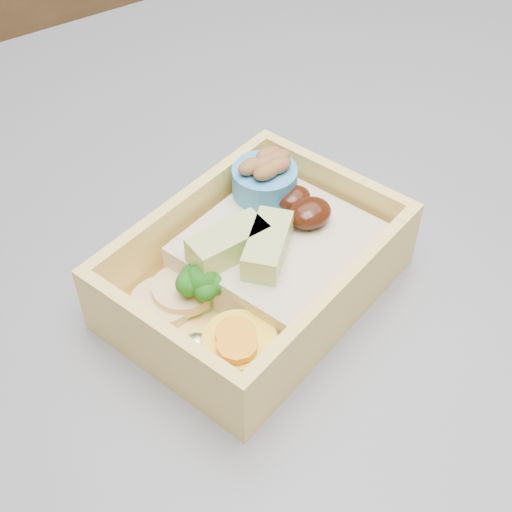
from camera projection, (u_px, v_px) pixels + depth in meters
bento_box at (259, 263)px, 0.48m from camera, size 0.22×0.19×0.07m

